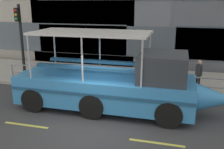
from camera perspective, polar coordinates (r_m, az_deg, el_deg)
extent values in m
plane|color=#3D3D3F|center=(10.08, -3.41, -10.13)|extent=(120.00, 120.00, 0.00)
cube|color=#A8A59E|center=(15.11, 3.31, -0.84)|extent=(32.00, 4.80, 0.18)
cube|color=#B2ADA3|center=(12.81, 0.99, -3.91)|extent=(32.00, 0.18, 0.18)
cube|color=#DBD64C|center=(10.22, -18.49, -10.59)|extent=(1.80, 0.12, 0.01)
cube|color=#DBD64C|center=(8.73, 9.87, -14.72)|extent=(1.80, 0.12, 0.01)
cube|color=#4C5660|center=(19.45, -13.34, 7.94)|extent=(11.26, 0.06, 2.09)
cube|color=#4C5660|center=(17.46, 4.11, 7.32)|extent=(13.59, 0.06, 2.04)
cylinder|color=gray|center=(12.90, 0.17, 0.67)|extent=(11.73, 0.07, 0.07)
cylinder|color=gray|center=(13.02, 0.16, -1.16)|extent=(11.73, 0.06, 0.06)
cylinder|color=gray|center=(15.55, -21.21, 0.56)|extent=(0.09, 0.09, 0.86)
cylinder|color=gray|center=(14.49, -14.94, 0.05)|extent=(0.09, 0.09, 0.86)
cylinder|color=gray|center=(13.64, -7.80, -0.52)|extent=(0.09, 0.09, 0.86)
cylinder|color=gray|center=(13.02, 0.16, -1.16)|extent=(0.09, 0.09, 0.86)
cylinder|color=gray|center=(12.68, 8.74, -1.82)|extent=(0.09, 0.09, 0.86)
cylinder|color=gray|center=(12.64, 17.58, -2.45)|extent=(0.09, 0.09, 0.86)
cylinder|color=black|center=(15.34, -19.36, 6.78)|extent=(0.16, 0.16, 4.12)
cube|color=black|center=(15.03, -20.33, 12.34)|extent=(0.24, 0.20, 0.72)
sphere|color=red|center=(14.94, -20.65, 13.14)|extent=(0.14, 0.14, 0.14)
sphere|color=gold|center=(14.94, -20.57, 12.31)|extent=(0.14, 0.14, 0.14)
sphere|color=green|center=(14.95, -20.49, 11.47)|extent=(0.14, 0.14, 0.14)
cube|color=#388CD1|center=(10.89, -1.62, -3.22)|extent=(7.30, 2.46, 1.16)
cone|color=#388CD1|center=(10.58, 22.34, -5.03)|extent=(1.64, 1.11, 1.11)
cylinder|color=#388CD1|center=(12.40, -17.99, -1.64)|extent=(0.36, 1.11, 1.11)
cube|color=navy|center=(9.72, -3.75, -4.72)|extent=(7.30, 0.04, 0.12)
cube|color=#33383D|center=(10.17, 11.24, 1.65)|extent=(1.82, 2.07, 1.07)
cube|color=silver|center=(10.54, -4.60, 9.23)|extent=(4.74, 2.27, 0.10)
cylinder|color=#B2B2B7|center=(11.22, 8.34, 4.80)|extent=(0.07, 0.07, 1.72)
cylinder|color=#B2B2B7|center=(9.11, 6.65, 2.34)|extent=(0.07, 0.07, 1.72)
cylinder|color=#B2B2B7|center=(11.69, -2.72, 5.39)|extent=(0.07, 0.07, 1.72)
cylinder|color=#B2B2B7|center=(9.69, -6.64, 3.14)|extent=(0.07, 0.07, 1.72)
cylinder|color=#B2B2B7|center=(12.56, -12.60, 5.75)|extent=(0.07, 0.07, 1.72)
cylinder|color=#B2B2B7|center=(10.72, -17.92, 3.70)|extent=(0.07, 0.07, 1.72)
cube|color=navy|center=(11.31, -3.45, 2.91)|extent=(4.36, 0.28, 0.12)
cube|color=navy|center=(10.23, -5.55, 1.48)|extent=(4.36, 0.28, 0.12)
cylinder|color=black|center=(11.67, 13.06, -4.19)|extent=(1.00, 0.28, 1.00)
cylinder|color=black|center=(9.56, 12.45, -8.70)|extent=(1.00, 0.28, 1.00)
cylinder|color=black|center=(12.09, -0.89, -3.07)|extent=(1.00, 0.28, 1.00)
cylinder|color=black|center=(10.07, -4.47, -7.07)|extent=(1.00, 0.28, 1.00)
cylinder|color=black|center=(12.99, -11.78, -2.05)|extent=(1.00, 0.28, 1.00)
cylinder|color=black|center=(11.14, -17.01, -5.45)|extent=(1.00, 0.28, 1.00)
cylinder|color=black|center=(13.42, 18.72, -1.75)|extent=(0.10, 0.10, 0.75)
cylinder|color=black|center=(13.52, 18.27, -1.59)|extent=(0.10, 0.10, 0.75)
cube|color=#38383D|center=(13.30, 18.73, 0.97)|extent=(0.31, 0.32, 0.53)
cylinder|color=#38383D|center=(13.18, 19.29, 0.67)|extent=(0.07, 0.07, 0.48)
cylinder|color=#38383D|center=(13.43, 18.16, 1.04)|extent=(0.07, 0.07, 0.48)
sphere|color=tan|center=(13.21, 18.88, 2.60)|extent=(0.21, 0.21, 0.21)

